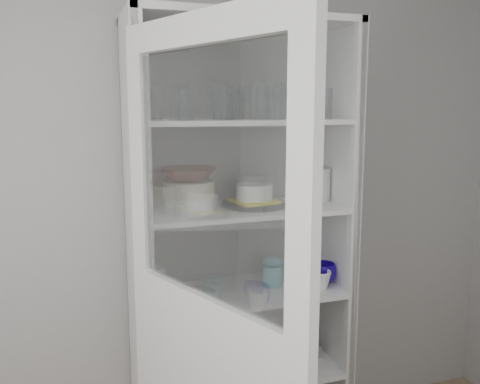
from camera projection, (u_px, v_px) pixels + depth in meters
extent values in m
cube|color=#AAA9A9|center=(186.00, 193.00, 2.48)|extent=(3.60, 0.02, 2.60)
cube|color=silver|center=(135.00, 261.00, 2.21)|extent=(0.03, 0.45, 2.10)
cube|color=silver|center=(332.00, 242.00, 2.53)|extent=(0.03, 0.45, 2.10)
cube|color=slate|center=(226.00, 240.00, 2.57)|extent=(1.00, 0.03, 2.10)
cube|color=silver|center=(240.00, 21.00, 2.20)|extent=(1.00, 0.45, 0.03)
cube|color=white|center=(241.00, 372.00, 2.46)|extent=(0.94, 0.42, 0.02)
cube|color=white|center=(241.00, 293.00, 2.39)|extent=(0.94, 0.42, 0.02)
cube|color=white|center=(241.00, 210.00, 2.32)|extent=(0.94, 0.42, 0.02)
cube|color=white|center=(241.00, 122.00, 2.26)|extent=(0.94, 0.42, 0.02)
cube|color=silver|center=(205.00, 27.00, 1.52)|extent=(0.37, 0.85, 0.10)
cube|color=silver|center=(141.00, 165.00, 1.89)|extent=(0.07, 0.10, 0.80)
cube|color=silver|center=(304.00, 192.00, 1.29)|extent=(0.07, 0.10, 0.80)
cube|color=silver|center=(207.00, 176.00, 1.59)|extent=(0.28, 0.67, 0.78)
cylinder|color=silver|center=(152.00, 101.00, 2.02)|extent=(0.09, 0.09, 0.15)
cylinder|color=silver|center=(222.00, 102.00, 2.09)|extent=(0.09, 0.09, 0.14)
cylinder|color=silver|center=(186.00, 105.00, 2.05)|extent=(0.08, 0.08, 0.12)
cylinder|color=silver|center=(280.00, 104.00, 2.16)|extent=(0.08, 0.08, 0.13)
cylinder|color=silver|center=(258.00, 102.00, 2.17)|extent=(0.09, 0.09, 0.15)
cylinder|color=silver|center=(275.00, 101.00, 2.18)|extent=(0.10, 0.10, 0.16)
cylinder|color=silver|center=(325.00, 104.00, 2.27)|extent=(0.07, 0.07, 0.14)
cylinder|color=silver|center=(147.00, 102.00, 2.14)|extent=(0.08, 0.08, 0.15)
cylinder|color=silver|center=(186.00, 105.00, 2.16)|extent=(0.08, 0.08, 0.13)
cylinder|color=silver|center=(236.00, 103.00, 2.25)|extent=(0.08, 0.08, 0.14)
cylinder|color=silver|center=(226.00, 103.00, 2.25)|extent=(0.08, 0.08, 0.14)
cylinder|color=silver|center=(238.00, 105.00, 2.27)|extent=(0.07, 0.07, 0.13)
cylinder|color=white|center=(189.00, 204.00, 2.21)|extent=(0.22, 0.22, 0.07)
cylinder|color=white|center=(198.00, 199.00, 2.39)|extent=(0.20, 0.20, 0.06)
cylinder|color=beige|center=(189.00, 189.00, 2.19)|extent=(0.27, 0.27, 0.07)
imported|color=#4D1F16|center=(189.00, 174.00, 2.18)|extent=(0.31, 0.31, 0.06)
cylinder|color=silver|center=(254.00, 204.00, 2.35)|extent=(0.35, 0.35, 0.02)
cube|color=yellow|center=(254.00, 201.00, 2.35)|extent=(0.21, 0.21, 0.01)
cylinder|color=white|center=(254.00, 192.00, 2.34)|extent=(0.17, 0.17, 0.07)
cylinder|color=silver|center=(317.00, 184.00, 2.48)|extent=(0.13, 0.13, 0.16)
imported|color=#100B87|center=(323.00, 273.00, 2.48)|extent=(0.16, 0.16, 0.10)
imported|color=teal|center=(279.00, 271.00, 2.52)|extent=(0.14, 0.14, 0.10)
imported|color=white|center=(321.00, 280.00, 2.40)|extent=(0.11, 0.11, 0.09)
cylinder|color=teal|center=(272.00, 275.00, 2.46)|extent=(0.10, 0.10, 0.10)
ellipsoid|color=teal|center=(272.00, 263.00, 2.45)|extent=(0.10, 0.10, 0.02)
cylinder|color=silver|center=(199.00, 294.00, 2.28)|extent=(0.11, 0.11, 0.04)
cylinder|color=white|center=(152.00, 283.00, 2.29)|extent=(0.14, 0.14, 0.14)
imported|color=beige|center=(190.00, 372.00, 2.36)|extent=(0.28, 0.28, 0.07)
cube|color=#A6A6A6|center=(297.00, 352.00, 2.56)|extent=(0.25, 0.21, 0.06)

